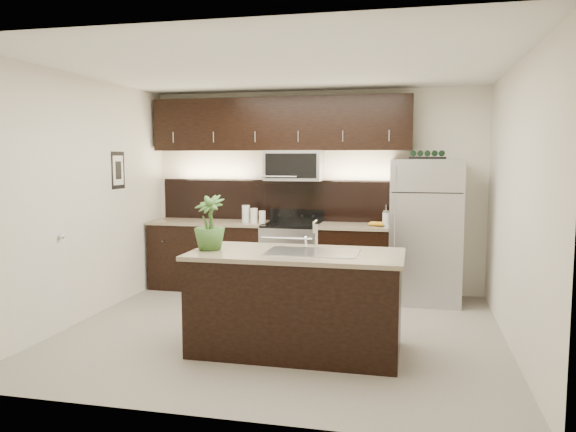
# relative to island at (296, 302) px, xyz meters

# --- Properties ---
(ground) EXTENTS (4.50, 4.50, 0.00)m
(ground) POSITION_rel_island_xyz_m (-0.28, 0.53, -0.47)
(ground) COLOR gray
(ground) RESTS_ON ground
(room_walls) EXTENTS (4.52, 4.02, 2.71)m
(room_walls) POSITION_rel_island_xyz_m (-0.39, 0.49, 1.22)
(room_walls) COLOR silver
(room_walls) RESTS_ON ground
(counter_run) EXTENTS (3.51, 0.65, 0.94)m
(counter_run) POSITION_rel_island_xyz_m (-0.73, 2.22, -0.00)
(counter_run) COLOR black
(counter_run) RESTS_ON ground
(upper_fixtures) EXTENTS (3.49, 0.40, 1.66)m
(upper_fixtures) POSITION_rel_island_xyz_m (-0.71, 2.37, 1.67)
(upper_fixtures) COLOR black
(upper_fixtures) RESTS_ON counter_run
(island) EXTENTS (1.96, 0.96, 0.94)m
(island) POSITION_rel_island_xyz_m (0.00, 0.00, 0.00)
(island) COLOR black
(island) RESTS_ON ground
(sink_faucet) EXTENTS (0.84, 0.50, 0.28)m
(sink_faucet) POSITION_rel_island_xyz_m (0.15, 0.01, 0.48)
(sink_faucet) COLOR silver
(sink_faucet) RESTS_ON island
(refrigerator) EXTENTS (0.86, 0.78, 1.79)m
(refrigerator) POSITION_rel_island_xyz_m (1.19, 2.16, 0.42)
(refrigerator) COLOR #B2B2B7
(refrigerator) RESTS_ON ground
(wine_rack) EXTENTS (0.44, 0.27, 0.10)m
(wine_rack) POSITION_rel_island_xyz_m (1.19, 2.16, 1.36)
(wine_rack) COLOR black
(wine_rack) RESTS_ON refrigerator
(plant) EXTENTS (0.35, 0.35, 0.52)m
(plant) POSITION_rel_island_xyz_m (-0.82, -0.05, 0.73)
(plant) COLOR #3A6629
(plant) RESTS_ON island
(canisters) EXTENTS (0.34, 0.16, 0.23)m
(canisters) POSITION_rel_island_xyz_m (-1.06, 2.15, 0.57)
(canisters) COLOR silver
(canisters) RESTS_ON counter_run
(french_press) EXTENTS (0.09, 0.09, 0.26)m
(french_press) POSITION_rel_island_xyz_m (0.70, 2.17, 0.57)
(french_press) COLOR silver
(french_press) RESTS_ON counter_run
(bananas) EXTENTS (0.23, 0.19, 0.06)m
(bananas) POSITION_rel_island_xyz_m (0.54, 2.14, 0.50)
(bananas) COLOR gold
(bananas) RESTS_ON counter_run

